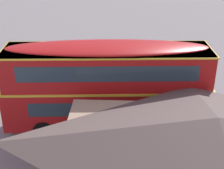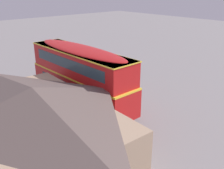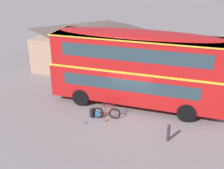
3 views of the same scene
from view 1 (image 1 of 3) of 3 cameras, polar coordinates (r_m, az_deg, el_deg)
ground_plane at (r=19.17m, az=-0.58°, el=-5.82°), size 120.00×120.00×0.00m
double_decker_bus at (r=17.14m, az=-0.81°, el=0.18°), size 10.67×2.72×4.79m
touring_bicycle at (r=20.27m, az=2.81°, el=-2.73°), size 1.67×0.67×0.99m
backpack_on_ground at (r=20.42m, az=4.94°, el=-2.79°), size 0.34×0.35×0.58m
water_bottle_blue_sports at (r=21.30m, az=5.17°, el=-2.11°), size 0.07×0.07×0.22m
water_bottle_red_squeeze at (r=20.71m, az=2.42°, el=-2.84°), size 0.07×0.07×0.26m
pub_building at (r=13.07m, az=16.68°, el=-13.08°), size 11.94×7.87×4.16m
kerb_bollard at (r=21.29m, az=-7.66°, el=-1.05°), size 0.16×0.16×0.97m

